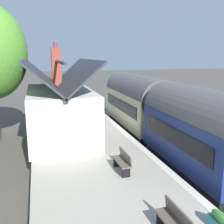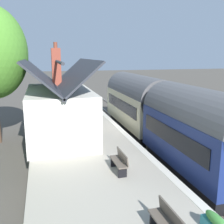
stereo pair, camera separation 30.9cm
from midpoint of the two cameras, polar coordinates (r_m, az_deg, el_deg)
The scene contains 14 objects.
ground_plane at distance 18.66m, azimuth 5.32°, elevation -5.87°, with size 160.00×160.00×0.00m, color #4C473F.
platform at distance 17.59m, azimuth -6.74°, elevation -5.42°, with size 32.00×5.81×0.94m, color #A39B8C.
platform_edge_coping at distance 18.02m, azimuth 1.85°, elevation -3.32°, with size 32.00×0.36×0.02m, color beige.
rail_near at distance 19.24m, azimuth 9.87°, elevation -5.22°, with size 52.00×0.08×0.14m, color gray.
rail_far at distance 18.70m, azimuth 5.84°, elevation -5.61°, with size 52.00×0.08×0.14m, color gray.
train at distance 16.81m, azimuth 10.46°, elevation -0.24°, with size 15.75×2.73×4.32m.
station_building at distance 15.99m, azimuth -10.67°, elevation 0.25°, with size 7.53×3.87×5.61m.
bench_platform_end at distance 7.82m, azimuth 13.01°, elevation -22.18°, with size 1.41×0.46×0.88m.
bench_mid_platform at distance 26.39m, azimuth -8.33°, elevation 2.61°, with size 1.41×0.47×0.88m.
bench_by_lamp at distance 23.80m, azimuth -7.33°, elevation 1.59°, with size 1.42×0.50×0.88m.
bench_near_building at distance 11.31m, azimuth 2.50°, elevation -10.52°, with size 1.41×0.45×0.88m.
planter_edge_near at distance 27.53m, azimuth -13.24°, elevation 2.64°, with size 0.45×0.45×0.78m.
planter_bench_left at distance 28.75m, azimuth -10.55°, elevation 2.95°, with size 0.75×0.32×0.61m.
station_sign_board at distance 25.83m, azimuth -5.02°, elevation 4.09°, with size 0.96×0.06×1.57m.
Camera 2 is at (-16.65, 6.07, 5.81)m, focal length 42.36 mm.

